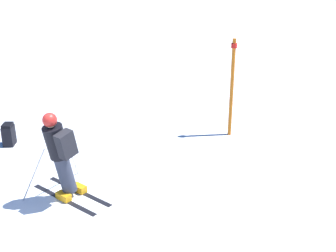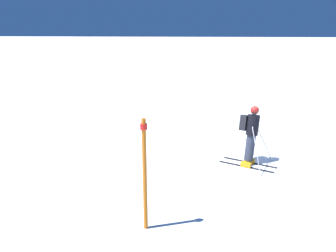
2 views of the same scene
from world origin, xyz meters
name	(u,v)px [view 2 (image 2 of 2)]	position (x,y,z in m)	size (l,w,h in m)	color
ground_plane	(245,154)	(0.00, 0.00, 0.00)	(300.00, 300.00, 0.00)	white
skier	(251,132)	(-0.64, -0.04, 0.93)	(1.33, 1.63, 1.70)	black
trail_marker	(145,171)	(-4.22, 2.35, 1.22)	(0.13, 0.13, 2.23)	orange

